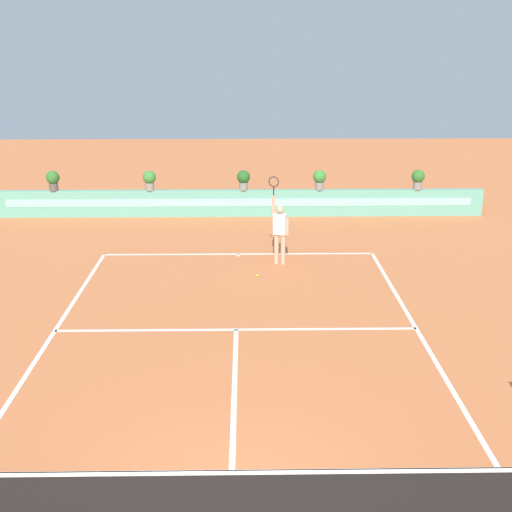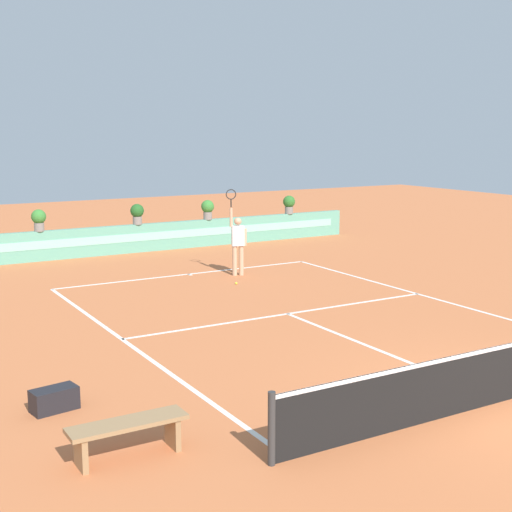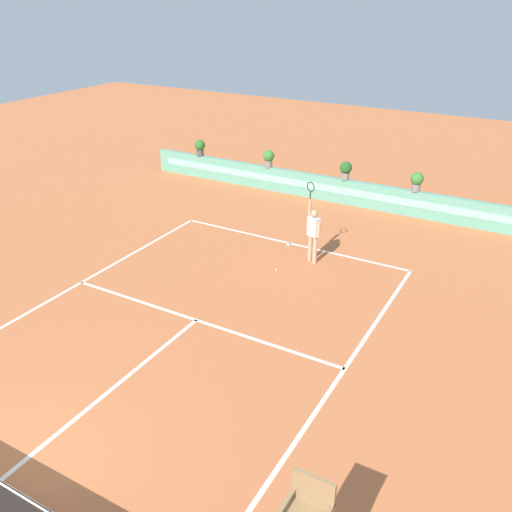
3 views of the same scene
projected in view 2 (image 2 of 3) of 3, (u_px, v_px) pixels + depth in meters
The scene contains 12 objects.
ground_plane at pixel (297, 318), 16.60m from camera, with size 60.00×60.00×0.00m, color #C66B3D.
court_lines at pixel (280, 311), 17.21m from camera, with size 8.32×11.94×0.01m.
net at pixel (506, 370), 11.42m from camera, with size 8.92×0.10×1.00m.
back_wall_barrier at pixel (134, 239), 25.33m from camera, with size 18.00×0.21×1.00m.
bench_courtside at pixel (128, 431), 9.45m from camera, with size 1.60×0.44×0.51m.
gear_bag at pixel (54, 399), 11.08m from camera, with size 0.70×0.36×0.36m, color black.
tennis_player at pixel (238, 241), 21.26m from camera, with size 0.59×0.33×2.58m.
tennis_ball_near_baseline at pixel (236, 283), 20.17m from camera, with size 0.07×0.07×0.07m, color #CCE033.
potted_plant_right at pixel (208, 208), 26.64m from camera, with size 0.48×0.48×0.72m.
potted_plant_left at pixel (39, 219), 23.53m from camera, with size 0.48×0.48×0.72m.
potted_plant_far_right at pixel (289, 203), 28.45m from camera, with size 0.48×0.48×0.72m.
potted_plant_centre at pixel (137, 213), 25.25m from camera, with size 0.48×0.48×0.72m.
Camera 2 is at (-9.00, -7.38, 4.30)m, focal length 50.26 mm.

